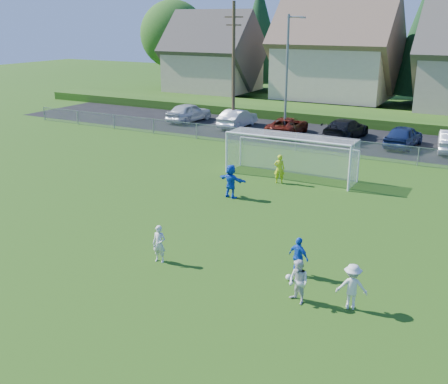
{
  "coord_description": "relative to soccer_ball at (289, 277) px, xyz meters",
  "views": [
    {
      "loc": [
        10.5,
        -11.21,
        8.64
      ],
      "look_at": [
        0.0,
        8.0,
        1.4
      ],
      "focal_mm": 42.0,
      "sensor_mm": 36.0,
      "label": 1
    }
  ],
  "objects": [
    {
      "name": "asphalt_lot",
      "position": [
        -4.64,
        23.29,
        -0.1
      ],
      "size": [
        60.0,
        60.0,
        0.0
      ],
      "primitive_type": "plane",
      "color": "black",
      "rests_on": "ground"
    },
    {
      "name": "soccer_ball",
      "position": [
        0.0,
        0.0,
        0.0
      ],
      "size": [
        0.22,
        0.22,
        0.22
      ],
      "primitive_type": "sphere",
      "color": "white",
      "rests_on": "ground"
    },
    {
      "name": "player_white_b",
      "position": [
        0.81,
        -1.26,
        0.62
      ],
      "size": [
        0.89,
        0.82,
        1.47
      ],
      "primitive_type": "imported",
      "rotation": [
        0.0,
        0.0,
        -0.49
      ],
      "color": "silver",
      "rests_on": "ground"
    },
    {
      "name": "streetlight",
      "position": [
        -9.08,
        21.79,
        4.73
      ],
      "size": [
        1.38,
        0.18,
        9.0
      ],
      "color": "slate",
      "rests_on": "ground"
    },
    {
      "name": "player_blue_b",
      "position": [
        -5.95,
        6.92,
        0.76
      ],
      "size": [
        1.67,
        0.78,
        1.73
      ],
      "primitive_type": "imported",
      "rotation": [
        0.0,
        0.0,
        2.97
      ],
      "color": "blue",
      "rests_on": "ground"
    },
    {
      "name": "houses_row",
      "position": [
        -2.66,
        38.26,
        7.22
      ],
      "size": [
        53.9,
        11.45,
        13.27
      ],
      "color": "tan",
      "rests_on": "ground"
    },
    {
      "name": "car_b",
      "position": [
        -13.98,
        23.28,
        0.65
      ],
      "size": [
        1.66,
        4.61,
        1.51
      ],
      "primitive_type": "imported",
      "rotation": [
        0.0,
        0.0,
        3.15
      ],
      "color": "silver",
      "rests_on": "ground"
    },
    {
      "name": "grass_embankment",
      "position": [
        -4.64,
        30.79,
        0.29
      ],
      "size": [
        70.0,
        6.0,
        0.8
      ],
      "primitive_type": "cube",
      "color": "#1E420F",
      "rests_on": "ground"
    },
    {
      "name": "player_white_c",
      "position": [
        2.4,
        -0.79,
        0.64
      ],
      "size": [
        1.09,
        0.82,
        1.5
      ],
      "primitive_type": "imported",
      "rotation": [
        0.0,
        0.0,
        3.44
      ],
      "color": "silver",
      "rests_on": "ground"
    },
    {
      "name": "car_a",
      "position": [
        -18.99,
        23.57,
        0.71
      ],
      "size": [
        2.41,
        4.97,
        1.63
      ],
      "primitive_type": "imported",
      "rotation": [
        0.0,
        0.0,
        3.04
      ],
      "color": "silver",
      "rests_on": "ground"
    },
    {
      "name": "tree_row",
      "position": [
        -3.59,
        44.53,
        6.8
      ],
      "size": [
        65.98,
        12.36,
        13.8
      ],
      "color": "#382616",
      "rests_on": "ground"
    },
    {
      "name": "chainlink_fence",
      "position": [
        -4.64,
        17.79,
        0.52
      ],
      "size": [
        52.06,
        0.06,
        1.2
      ],
      "color": "gray",
      "rests_on": "ground"
    },
    {
      "name": "car_e",
      "position": [
        -0.42,
        22.55,
        0.67
      ],
      "size": [
        2.26,
        4.73,
        1.56
      ],
      "primitive_type": "imported",
      "rotation": [
        0.0,
        0.0,
        3.05
      ],
      "color": "#16244E",
      "rests_on": "ground"
    },
    {
      "name": "goalkeeper",
      "position": [
        -4.77,
        10.4,
        0.7
      ],
      "size": [
        0.69,
        0.58,
        1.61
      ],
      "primitive_type": "imported",
      "rotation": [
        0.0,
        0.0,
        3.54
      ],
      "color": "#BAD418",
      "rests_on": "ground"
    },
    {
      "name": "car_d",
      "position": [
        -4.79,
        23.28,
        0.65
      ],
      "size": [
        2.64,
        5.45,
        1.53
      ],
      "primitive_type": "imported",
      "rotation": [
        0.0,
        0.0,
        3.05
      ],
      "color": "black",
      "rests_on": "ground"
    },
    {
      "name": "player_white_a",
      "position": [
        -4.8,
        -0.93,
        0.6
      ],
      "size": [
        0.56,
        0.4,
        1.43
      ],
      "primitive_type": "imported",
      "rotation": [
        0.0,
        0.0,
        0.12
      ],
      "color": "silver",
      "rests_on": "ground"
    },
    {
      "name": "player_blue_a",
      "position": [
        0.15,
        0.49,
        0.61
      ],
      "size": [
        0.91,
        0.62,
        1.44
      ],
      "primitive_type": "imported",
      "rotation": [
        0.0,
        0.0,
        2.8
      ],
      "color": "blue",
      "rests_on": "ground"
    },
    {
      "name": "car_c",
      "position": [
        -9.22,
        22.55,
        0.58
      ],
      "size": [
        2.5,
        5.03,
        1.37
      ],
      "primitive_type": "imported",
      "rotation": [
        0.0,
        0.0,
        3.19
      ],
      "color": "#521309",
      "rests_on": "ground"
    },
    {
      "name": "ground",
      "position": [
        -4.64,
        -4.21,
        -0.11
      ],
      "size": [
        160.0,
        160.0,
        0.0
      ],
      "primitive_type": "plane",
      "color": "#193D0C",
      "rests_on": "ground"
    },
    {
      "name": "soccer_goal",
      "position": [
        -4.64,
        11.84,
        1.52
      ],
      "size": [
        7.42,
        1.9,
        2.5
      ],
      "color": "white",
      "rests_on": "ground"
    },
    {
      "name": "utility_pole",
      "position": [
        -14.14,
        22.79,
        5.04
      ],
      "size": [
        1.6,
        0.26,
        10.0
      ],
      "color": "#473321",
      "rests_on": "ground"
    }
  ]
}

